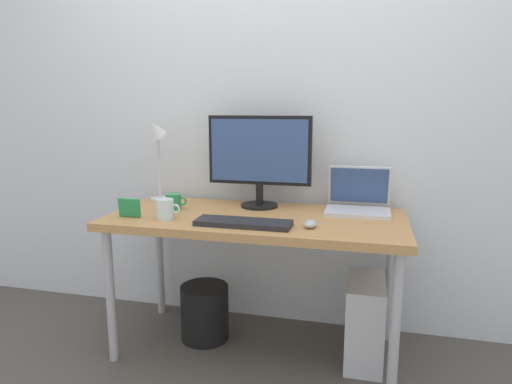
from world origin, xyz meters
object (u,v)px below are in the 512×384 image
(coffee_mug, at_px, (174,202))
(computer_tower, at_px, (365,321))
(wastebasket, at_px, (205,312))
(mouse, at_px, (310,224))
(desk_lamp, at_px, (155,142))
(monitor, at_px, (259,156))
(desk, at_px, (256,228))
(glass_cup, at_px, (166,209))
(photo_frame, at_px, (129,208))
(laptop, at_px, (358,201))
(keyboard, at_px, (243,223))

(coffee_mug, height_order, computer_tower, coffee_mug)
(wastebasket, bearing_deg, mouse, -18.52)
(computer_tower, relative_size, wastebasket, 1.40)
(desk_lamp, bearing_deg, mouse, -21.09)
(desk_lamp, bearing_deg, monitor, -0.09)
(desk, xyz_separation_m, glass_cup, (-0.41, -0.17, 0.11))
(desk, height_order, photo_frame, photo_frame)
(monitor, distance_m, laptop, 0.56)
(coffee_mug, bearing_deg, mouse, -14.27)
(photo_frame, bearing_deg, glass_cup, 2.34)
(desk_lamp, xyz_separation_m, photo_frame, (0.03, -0.38, -0.29))
(desk, xyz_separation_m, photo_frame, (-0.59, -0.18, 0.11))
(monitor, height_order, keyboard, monitor)
(glass_cup, bearing_deg, wastebasket, 63.07)
(desk, height_order, keyboard, keyboard)
(mouse, relative_size, photo_frame, 0.82)
(mouse, distance_m, photo_frame, 0.88)
(keyboard, bearing_deg, laptop, 39.08)
(mouse, distance_m, computer_tower, 0.62)
(mouse, xyz_separation_m, photo_frame, (-0.88, -0.02, 0.03))
(desk, height_order, monitor, monitor)
(desk_lamp, distance_m, coffee_mug, 0.38)
(monitor, xyz_separation_m, wastebasket, (-0.27, -0.16, -0.85))
(desk_lamp, relative_size, coffee_mug, 4.14)
(laptop, distance_m, coffee_mug, 0.96)
(coffee_mug, bearing_deg, desk_lamp, 136.45)
(computer_tower, bearing_deg, desk, -176.96)
(wastebasket, bearing_deg, glass_cup, -116.93)
(desk_lamp, height_order, mouse, desk_lamp)
(keyboard, height_order, mouse, mouse)
(desk, bearing_deg, photo_frame, -163.48)
(laptop, height_order, mouse, laptop)
(photo_frame, bearing_deg, monitor, 33.68)
(desk, bearing_deg, monitor, 98.83)
(monitor, bearing_deg, mouse, -47.86)
(desk, distance_m, mouse, 0.34)
(keyboard, relative_size, wastebasket, 1.47)
(laptop, distance_m, wastebasket, 1.02)
(keyboard, bearing_deg, mouse, 7.16)
(wastebasket, bearing_deg, photo_frame, -143.42)
(keyboard, xyz_separation_m, computer_tower, (0.56, 0.22, -0.52))
(photo_frame, relative_size, computer_tower, 0.26)
(desk, distance_m, computer_tower, 0.71)
(photo_frame, height_order, wastebasket, photo_frame)
(desk_lamp, distance_m, wastebasket, 0.98)
(keyboard, xyz_separation_m, photo_frame, (-0.58, 0.02, 0.04))
(laptop, xyz_separation_m, photo_frame, (-1.08, -0.39, -0.01))
(monitor, height_order, computer_tower, monitor)
(monitor, bearing_deg, photo_frame, -146.32)
(monitor, relative_size, mouse, 6.15)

